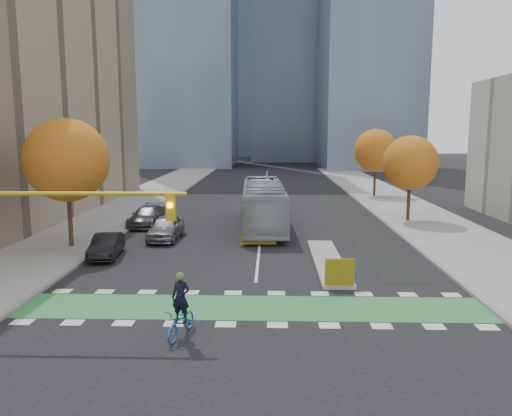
# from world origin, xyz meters

# --- Properties ---
(ground) EXTENTS (300.00, 300.00, 0.00)m
(ground) POSITION_xyz_m (0.00, 0.00, 0.00)
(ground) COLOR black
(ground) RESTS_ON ground
(sidewalk_west) EXTENTS (7.00, 120.00, 0.15)m
(sidewalk_west) POSITION_xyz_m (-13.50, 20.00, 0.07)
(sidewalk_west) COLOR gray
(sidewalk_west) RESTS_ON ground
(sidewalk_east) EXTENTS (7.00, 120.00, 0.15)m
(sidewalk_east) POSITION_xyz_m (13.50, 20.00, 0.07)
(sidewalk_east) COLOR gray
(sidewalk_east) RESTS_ON ground
(curb_west) EXTENTS (0.30, 120.00, 0.16)m
(curb_west) POSITION_xyz_m (-10.00, 20.00, 0.07)
(curb_west) COLOR gray
(curb_west) RESTS_ON ground
(curb_east) EXTENTS (0.30, 120.00, 0.16)m
(curb_east) POSITION_xyz_m (10.00, 20.00, 0.07)
(curb_east) COLOR gray
(curb_east) RESTS_ON ground
(bike_crossing) EXTENTS (20.00, 3.00, 0.01)m
(bike_crossing) POSITION_xyz_m (0.00, 1.50, 0.01)
(bike_crossing) COLOR #2C873D
(bike_crossing) RESTS_ON ground
(centre_line) EXTENTS (0.15, 70.00, 0.01)m
(centre_line) POSITION_xyz_m (0.00, 40.00, 0.01)
(centre_line) COLOR silver
(centre_line) RESTS_ON ground
(bike_lane_paint) EXTENTS (2.50, 50.00, 0.01)m
(bike_lane_paint) POSITION_xyz_m (7.50, 30.00, 0.01)
(bike_lane_paint) COLOR black
(bike_lane_paint) RESTS_ON ground
(median_island) EXTENTS (1.60, 10.00, 0.16)m
(median_island) POSITION_xyz_m (4.00, 9.00, 0.08)
(median_island) COLOR gray
(median_island) RESTS_ON ground
(hazard_board) EXTENTS (1.40, 0.12, 1.30)m
(hazard_board) POSITION_xyz_m (4.00, 4.20, 0.80)
(hazard_board) COLOR yellow
(hazard_board) RESTS_ON median_island
(tower_ne) EXTENTS (18.00, 24.00, 60.00)m
(tower_ne) POSITION_xyz_m (20.00, 85.00, 30.00)
(tower_ne) COLOR #47566B
(tower_ne) RESTS_ON ground
(tower_far) EXTENTS (26.00, 26.00, 80.00)m
(tower_far) POSITION_xyz_m (-4.00, 140.00, 40.00)
(tower_far) COLOR #47566B
(tower_far) RESTS_ON ground
(tree_west) EXTENTS (5.20, 5.20, 8.22)m
(tree_west) POSITION_xyz_m (-12.00, 12.00, 5.62)
(tree_west) COLOR #332114
(tree_west) RESTS_ON ground
(tree_east_near) EXTENTS (4.40, 4.40, 7.08)m
(tree_east_near) POSITION_xyz_m (12.00, 22.00, 4.86)
(tree_east_near) COLOR #332114
(tree_east_near) RESTS_ON ground
(tree_east_far) EXTENTS (4.80, 4.80, 7.65)m
(tree_east_far) POSITION_xyz_m (12.50, 38.00, 5.24)
(tree_east_far) COLOR #332114
(tree_east_far) RESTS_ON ground
(traffic_signal_west) EXTENTS (8.53, 0.56, 5.20)m
(traffic_signal_west) POSITION_xyz_m (-7.93, -0.51, 4.03)
(traffic_signal_west) COLOR #BF9914
(traffic_signal_west) RESTS_ON ground
(cyclist) EXTENTS (1.25, 2.22, 2.43)m
(cyclist) POSITION_xyz_m (-2.50, -1.60, 0.81)
(cyclist) COLOR #225C9D
(cyclist) RESTS_ON ground
(bus) EXTENTS (3.60, 13.24, 3.66)m
(bus) POSITION_xyz_m (0.16, 19.09, 1.83)
(bus) COLOR #9EA3A5
(bus) RESTS_ON ground
(parked_car_a) EXTENTS (2.09, 4.87, 1.64)m
(parked_car_a) POSITION_xyz_m (-6.50, 14.78, 0.82)
(parked_car_a) COLOR gray
(parked_car_a) RESTS_ON ground
(parked_car_b) EXTENTS (1.89, 4.30, 1.37)m
(parked_car_b) POSITION_xyz_m (-9.00, 9.78, 0.69)
(parked_car_b) COLOR black
(parked_car_b) RESTS_ON ground
(parked_car_c) EXTENTS (2.55, 5.44, 1.54)m
(parked_car_c) POSITION_xyz_m (-9.00, 19.78, 0.77)
(parked_car_c) COLOR #4D4C51
(parked_car_c) RESTS_ON ground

